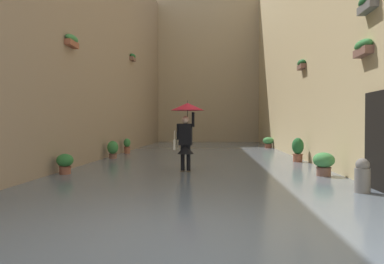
{
  "coord_description": "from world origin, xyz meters",
  "views": [
    {
      "loc": [
        -0.54,
        4.41,
        1.48
      ],
      "look_at": [
        0.13,
        -5.98,
        1.26
      ],
      "focal_mm": 32.99,
      "sensor_mm": 36.0,
      "label": 1
    }
  ],
  "objects_px": {
    "potted_plant_near_right": "(127,146)",
    "potted_plant_mid_left": "(324,163)",
    "person_wading": "(186,123)",
    "potted_plant_far_right": "(113,149)",
    "potted_plant_near_left": "(298,150)",
    "potted_plant_far_left": "(268,142)",
    "potted_plant_mid_right": "(65,163)",
    "mooring_bollard": "(362,177)"
  },
  "relations": [
    {
      "from": "person_wading",
      "to": "mooring_bollard",
      "type": "height_order",
      "value": "person_wading"
    },
    {
      "from": "potted_plant_near_left",
      "to": "potted_plant_far_left",
      "type": "bearing_deg",
      "value": -90.71
    },
    {
      "from": "person_wading",
      "to": "potted_plant_near_right",
      "type": "xyz_separation_m",
      "value": [
        3.43,
        -6.44,
        -1.1
      ]
    },
    {
      "from": "potted_plant_mid_right",
      "to": "mooring_bollard",
      "type": "relative_size",
      "value": 0.83
    },
    {
      "from": "potted_plant_near_left",
      "to": "mooring_bollard",
      "type": "height_order",
      "value": "potted_plant_near_left"
    },
    {
      "from": "potted_plant_near_left",
      "to": "potted_plant_mid_left",
      "type": "distance_m",
      "value": 3.68
    },
    {
      "from": "mooring_bollard",
      "to": "potted_plant_mid_left",
      "type": "bearing_deg",
      "value": -88.44
    },
    {
      "from": "potted_plant_mid_right",
      "to": "potted_plant_far_left",
      "type": "bearing_deg",
      "value": -122.49
    },
    {
      "from": "potted_plant_near_right",
      "to": "mooring_bollard",
      "type": "xyz_separation_m",
      "value": [
        -7.33,
        9.48,
        -0.05
      ]
    },
    {
      "from": "potted_plant_near_left",
      "to": "potted_plant_far_right",
      "type": "relative_size",
      "value": 1.22
    },
    {
      "from": "potted_plant_far_right",
      "to": "potted_plant_far_left",
      "type": "bearing_deg",
      "value": -136.19
    },
    {
      "from": "person_wading",
      "to": "potted_plant_far_right",
      "type": "bearing_deg",
      "value": -48.69
    },
    {
      "from": "potted_plant_near_left",
      "to": "potted_plant_far_left",
      "type": "height_order",
      "value": "potted_plant_near_left"
    },
    {
      "from": "potted_plant_near_right",
      "to": "potted_plant_mid_left",
      "type": "bearing_deg",
      "value": 135.66
    },
    {
      "from": "potted_plant_far_left",
      "to": "potted_plant_far_right",
      "type": "distance_m",
      "value": 10.34
    },
    {
      "from": "potted_plant_far_left",
      "to": "potted_plant_near_left",
      "type": "bearing_deg",
      "value": 89.29
    },
    {
      "from": "potted_plant_far_left",
      "to": "person_wading",
      "type": "bearing_deg",
      "value": 69.66
    },
    {
      "from": "potted_plant_far_right",
      "to": "potted_plant_near_right",
      "type": "relative_size",
      "value": 1.0
    },
    {
      "from": "person_wading",
      "to": "potted_plant_far_left",
      "type": "height_order",
      "value": "person_wading"
    },
    {
      "from": "potted_plant_near_left",
      "to": "potted_plant_near_right",
      "type": "xyz_separation_m",
      "value": [
        7.42,
        -3.43,
        -0.1
      ]
    },
    {
      "from": "potted_plant_near_left",
      "to": "potted_plant_far_right",
      "type": "xyz_separation_m",
      "value": [
        7.37,
        -0.84,
        -0.08
      ]
    },
    {
      "from": "person_wading",
      "to": "potted_plant_near_right",
      "type": "height_order",
      "value": "person_wading"
    },
    {
      "from": "person_wading",
      "to": "potted_plant_mid_left",
      "type": "xyz_separation_m",
      "value": [
        -3.83,
        0.66,
        -1.11
      ]
    },
    {
      "from": "person_wading",
      "to": "potted_plant_far_left",
      "type": "bearing_deg",
      "value": -110.34
    },
    {
      "from": "person_wading",
      "to": "potted_plant_mid_left",
      "type": "bearing_deg",
      "value": 170.24
    },
    {
      "from": "potted_plant_far_left",
      "to": "potted_plant_mid_left",
      "type": "relative_size",
      "value": 1.01
    },
    {
      "from": "potted_plant_near_right",
      "to": "person_wading",
      "type": "bearing_deg",
      "value": 118.06
    },
    {
      "from": "person_wading",
      "to": "potted_plant_near_left",
      "type": "relative_size",
      "value": 2.24
    },
    {
      "from": "person_wading",
      "to": "potted_plant_near_left",
      "type": "bearing_deg",
      "value": -142.9
    },
    {
      "from": "potted_plant_mid_right",
      "to": "potted_plant_near_right",
      "type": "bearing_deg",
      "value": -89.84
    },
    {
      "from": "potted_plant_far_left",
      "to": "potted_plant_mid_right",
      "type": "distance_m",
      "value": 13.95
    },
    {
      "from": "potted_plant_far_right",
      "to": "mooring_bollard",
      "type": "distance_m",
      "value": 10.02
    },
    {
      "from": "potted_plant_near_right",
      "to": "mooring_bollard",
      "type": "relative_size",
      "value": 1.03
    },
    {
      "from": "potted_plant_mid_left",
      "to": "potted_plant_near_right",
      "type": "xyz_separation_m",
      "value": [
        7.27,
        -7.1,
        0.01
      ]
    },
    {
      "from": "potted_plant_mid_right",
      "to": "potted_plant_near_left",
      "type": "bearing_deg",
      "value": -152.98
    },
    {
      "from": "potted_plant_far_left",
      "to": "mooring_bollard",
      "type": "height_order",
      "value": "mooring_bollard"
    },
    {
      "from": "mooring_bollard",
      "to": "potted_plant_near_left",
      "type": "bearing_deg",
      "value": -90.8
    },
    {
      "from": "potted_plant_near_left",
      "to": "potted_plant_far_left",
      "type": "relative_size",
      "value": 1.36
    },
    {
      "from": "potted_plant_far_left",
      "to": "potted_plant_far_right",
      "type": "xyz_separation_m",
      "value": [
        7.46,
        7.16,
        0.03
      ]
    },
    {
      "from": "person_wading",
      "to": "mooring_bollard",
      "type": "xyz_separation_m",
      "value": [
        -3.9,
        3.04,
        -1.14
      ]
    },
    {
      "from": "potted_plant_mid_left",
      "to": "potted_plant_far_right",
      "type": "distance_m",
      "value": 8.51
    },
    {
      "from": "potted_plant_mid_right",
      "to": "mooring_bollard",
      "type": "distance_m",
      "value": 7.66
    }
  ]
}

